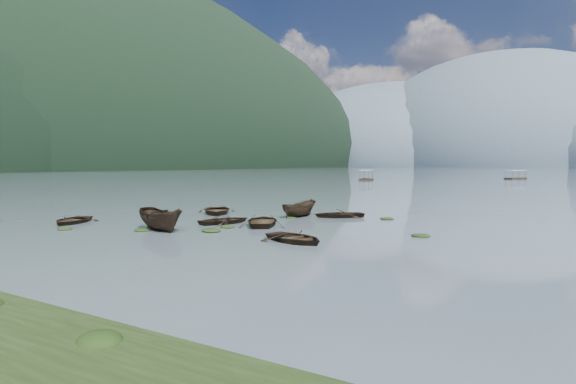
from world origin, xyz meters
The scene contains 22 objects.
ground_plane centered at (0.00, 0.00, 0.00)m, with size 2400.00×2400.00×0.00m, color slate.
left_ridge_far centered at (-480.00, 250.00, 0.00)m, with size 560.00×1400.00×380.00m, color black.
haze_mtn_a centered at (-260.00, 900.00, 0.00)m, with size 520.00×520.00×280.00m, color #475666.
haze_mtn_b centered at (-60.00, 900.00, 0.00)m, with size 520.00×520.00×340.00m, color #475666.
rowboat_0 centered at (-11.52, 1.24, 0.00)m, with size 2.77×3.88×0.80m, color black.
rowboat_1 centered at (-2.04, 6.64, 0.00)m, with size 2.72×3.81×0.79m, color black.
rowboat_2 centered at (-3.34, 1.80, 0.00)m, with size 1.68×4.48×1.73m, color black.
rowboat_3 centered at (0.78, 7.22, 0.00)m, with size 3.13×4.39×0.91m, color black.
rowboat_4 centered at (5.97, 2.44, 0.00)m, with size 2.78×3.89×0.81m, color black.
rowboat_6 centered at (-6.52, 11.19, 0.00)m, with size 3.25×4.55×0.94m, color black.
rowboat_7 centered at (3.43, 14.11, 0.00)m, with size 2.82×3.94×0.82m, color black.
rowboat_8 centered at (0.59, 12.75, 0.00)m, with size 1.45×3.85×1.49m, color black.
weed_clump_0 centered at (-8.95, -1.03, 0.00)m, with size 1.01×0.83×0.22m, color black.
weed_clump_1 centered at (-4.25, 1.03, 0.00)m, with size 1.03×0.82×0.23m, color black.
weed_clump_2 centered at (-0.28, 2.99, 0.00)m, with size 1.28×1.03×0.28m, color black.
weed_clump_3 centered at (-0.51, 4.90, 0.00)m, with size 1.00×0.84×0.22m, color black.
weed_clump_4 centered at (11.41, 7.67, 0.00)m, with size 1.11×0.88×0.23m, color black.
weed_clump_5 centered at (-10.31, 8.11, 0.00)m, with size 1.09×0.88×0.23m, color black.
weed_clump_6 centered at (0.60, 11.42, 0.00)m, with size 0.89×0.74×0.18m, color black.
weed_clump_7 centered at (7.18, 14.60, 0.00)m, with size 1.06×0.85×0.23m, color black.
pontoon_left centered at (-23.72, 93.77, 0.00)m, with size 2.81×6.73×2.58m, color black, non-canonical shape.
pontoon_centre centered at (9.64, 123.66, 0.00)m, with size 2.62×6.28×2.41m, color black, non-canonical shape.
Camera 1 is at (17.69, -18.45, 4.18)m, focal length 28.00 mm.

